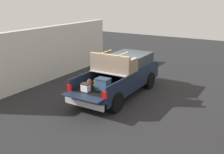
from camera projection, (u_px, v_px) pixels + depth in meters
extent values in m
plane|color=#262628|center=(118.00, 95.00, 13.15)|extent=(40.00, 40.00, 0.00)
cube|color=#162138|center=(118.00, 83.00, 12.96)|extent=(5.50, 1.92, 0.43)
cube|color=black|center=(105.00, 85.00, 11.91)|extent=(2.80, 1.80, 0.04)
cube|color=#162138|center=(88.00, 77.00, 12.30)|extent=(2.80, 0.06, 0.50)
cube|color=#162138|center=(123.00, 84.00, 11.38)|extent=(2.80, 0.06, 0.50)
cube|color=#162138|center=(120.00, 73.00, 12.96)|extent=(0.06, 1.80, 0.50)
cube|color=#162138|center=(82.00, 97.00, 10.54)|extent=(0.55, 1.80, 0.04)
cube|color=#B2B2B7|center=(114.00, 71.00, 12.39)|extent=(1.25, 1.92, 0.04)
cube|color=#162138|center=(131.00, 68.00, 13.92)|extent=(2.30, 1.92, 0.50)
cube|color=#2D3842|center=(130.00, 58.00, 13.69)|extent=(1.94, 1.76, 0.53)
cube|color=#162138|center=(142.00, 63.00, 15.05)|extent=(0.40, 1.82, 0.38)
cube|color=#B2B2B7|center=(85.00, 103.00, 10.76)|extent=(0.24, 1.92, 0.24)
cube|color=red|center=(69.00, 88.00, 11.13)|extent=(0.06, 0.20, 0.28)
cube|color=red|center=(104.00, 95.00, 10.26)|extent=(0.06, 0.20, 0.28)
cylinder|color=black|center=(120.00, 75.00, 14.88)|extent=(0.87, 0.30, 0.87)
cylinder|color=black|center=(149.00, 80.00, 14.01)|extent=(0.87, 0.30, 0.87)
cylinder|color=black|center=(82.00, 94.00, 12.02)|extent=(0.87, 0.30, 0.87)
cylinder|color=black|center=(116.00, 102.00, 11.15)|extent=(0.87, 0.30, 0.87)
cube|color=#335170|center=(103.00, 85.00, 11.17)|extent=(0.40, 0.55, 0.47)
cube|color=#23394E|center=(103.00, 79.00, 11.09)|extent=(0.44, 0.59, 0.05)
ellipsoid|color=#384728|center=(97.00, 83.00, 11.38)|extent=(0.20, 0.37, 0.46)
ellipsoid|color=#384728|center=(95.00, 86.00, 11.31)|extent=(0.09, 0.26, 0.20)
ellipsoid|color=maroon|center=(90.00, 84.00, 11.43)|extent=(0.20, 0.31, 0.41)
ellipsoid|color=maroon|center=(88.00, 86.00, 11.36)|extent=(0.09, 0.21, 0.18)
cube|color=white|center=(86.00, 88.00, 11.09)|extent=(0.26, 0.34, 0.30)
cube|color=#262628|center=(86.00, 84.00, 11.04)|extent=(0.28, 0.36, 0.04)
cube|color=#84705B|center=(114.00, 66.00, 12.33)|extent=(0.94, 2.05, 0.42)
cube|color=#84705B|center=(110.00, 59.00, 11.88)|extent=(0.16, 2.05, 0.40)
cube|color=#84705B|center=(98.00, 57.00, 12.73)|extent=(0.70, 0.20, 0.22)
cube|color=#84705B|center=(132.00, 61.00, 11.82)|extent=(0.70, 0.20, 0.22)
cube|color=yellow|center=(106.00, 52.00, 12.37)|extent=(1.04, 0.03, 0.02)
cube|color=yellow|center=(123.00, 54.00, 11.91)|extent=(1.04, 0.03, 0.02)
cube|color=silver|center=(49.00, 54.00, 15.18)|extent=(10.74, 0.36, 3.07)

